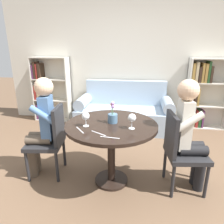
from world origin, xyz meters
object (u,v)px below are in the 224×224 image
Objects in this scene: bookshelf_right at (202,94)px; chair_left at (50,138)px; couch at (124,113)px; wine_glass_right at (132,118)px; person_left at (42,125)px; person_right at (190,132)px; wine_glass_left at (86,116)px; chair_right at (180,149)px; bookshelf_left at (48,90)px; flower_vase at (113,116)px.

chair_left is at bearing -139.30° from bookshelf_right.
couch is 1.88m from chair_left.
person_left is at bearing 172.15° from wine_glass_right.
wine_glass_left is at bearing 89.56° from person_right.
wine_glass_right is at bearing 72.92° from chair_left.
person_left is (-1.63, 0.03, 0.18)m from chair_right.
bookshelf_left is 2.60m from wine_glass_left.
wine_glass_left reaches higher than chair_left.
person_right reaches higher than chair_left.
person_right is at bearing -84.71° from chair_right.
person_left is at bearing 82.02° from person_right.
bookshelf_right is 2.16m from chair_right.
flower_vase reaches higher than couch.
couch is at bearing 148.12° from chair_left.
bookshelf_left is 1.00× the size of bookshelf_right.
couch is 2.07× the size of chair_left.
person_left is 7.67× the size of wine_glass_right.
person_right reaches higher than flower_vase.
bookshelf_left is at bearing 124.22° from wine_glass_left.
bookshelf_left reaches higher than wine_glass_left.
chair_left is 0.71× the size of person_right.
chair_left is at bearing 178.18° from flower_vase.
person_left reaches higher than wine_glass_left.
person_left is 0.64m from wine_glass_left.
chair_left is at bearing 170.42° from wine_glass_right.
chair_left is 1.64m from person_right.
bookshelf_right is 2.50m from wine_glass_right.
wine_glass_right is at bearing -82.95° from couch.
bookshelf_left reaches higher than flower_vase.
bookshelf_left is 2.17m from person_left.
couch is at bearing 18.68° from person_right.
chair_right is (2.49, -2.02, -0.17)m from bookshelf_left.
flower_vase is at bearing 80.49° from chair_right.
wine_glass_left is 0.49m from wine_glass_right.
bookshelf_right is at bearing 59.02° from wine_glass_right.
wine_glass_right is at bearing 0.20° from wine_glass_left.
couch is at bearing 97.05° from wine_glass_right.
bookshelf_right reaches higher than wine_glass_right.
person_right is (0.85, -1.73, 0.38)m from couch.
chair_left is (-2.28, -1.96, -0.19)m from bookshelf_right.
wine_glass_right is at bearing -33.05° from flower_vase.
couch is 11.87× the size of wine_glass_left.
wine_glass_left is at bearing -97.91° from couch.
flower_vase is (0.78, -0.02, 0.34)m from chair_left.
chair_right is 0.72× the size of person_left.
bookshelf_left is at bearing -164.14° from person_left.
chair_left is at bearing -64.38° from bookshelf_left.
person_right is 1.14m from wine_glass_left.
bookshelf_left is at bearing 43.35° from chair_right.
wine_glass_left is at bearing 64.01° from chair_left.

